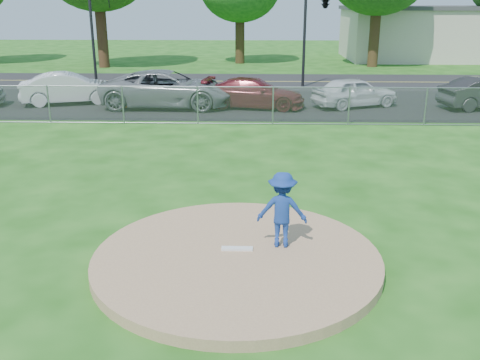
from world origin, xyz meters
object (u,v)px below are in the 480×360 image
at_px(traffic_signal_left, 96,26).
at_px(traffic_cone, 123,100).
at_px(parked_car_white, 69,88).
at_px(parked_car_gray, 168,89).
at_px(parked_car_darkred, 254,93).
at_px(parked_car_pearl, 355,92).
at_px(pitcher, 282,210).
at_px(commercial_building, 443,33).
at_px(traffic_signal_center, 323,3).

bearing_deg(traffic_signal_left, traffic_cone, -65.98).
distance_m(traffic_signal_left, parked_car_white, 6.33).
xyz_separation_m(traffic_cone, parked_car_gray, (2.07, 0.10, 0.53)).
height_order(parked_car_white, parked_car_darkred, parked_car_white).
bearing_deg(parked_car_pearl, pitcher, 142.29).
height_order(parked_car_white, parked_car_gray, parked_car_gray).
height_order(pitcher, traffic_cone, pitcher).
bearing_deg(traffic_signal_left, parked_car_gray, -52.29).
distance_m(commercial_building, traffic_signal_center, 20.17).
bearing_deg(parked_car_darkred, traffic_cone, 99.77).
xyz_separation_m(traffic_signal_center, parked_car_darkred, (-3.74, -6.51, -3.93)).
bearing_deg(parked_car_darkred, parked_car_pearl, -76.17).
distance_m(parked_car_white, parked_car_gray, 4.89).
xyz_separation_m(parked_car_white, parked_car_darkred, (8.83, -0.74, -0.07)).
distance_m(traffic_signal_center, parked_car_gray, 10.76).
relative_size(traffic_signal_center, parked_car_darkred, 1.21).
relative_size(traffic_signal_left, traffic_cone, 8.97).
distance_m(parked_car_gray, parked_car_darkred, 4.00).
distance_m(parked_car_white, parked_car_pearl, 13.51).
distance_m(traffic_signal_left, parked_car_pearl, 15.21).
xyz_separation_m(traffic_signal_left, traffic_cone, (2.92, -6.56, -3.04)).
distance_m(parked_car_white, parked_car_darkred, 8.86).
xyz_separation_m(pitcher, parked_car_darkred, (-0.62, 15.07, -0.26)).
bearing_deg(commercial_building, traffic_cone, -134.07).
xyz_separation_m(traffic_signal_left, parked_car_pearl, (13.66, -6.13, -2.67)).
height_order(commercial_building, parked_car_gray, commercial_building).
bearing_deg(parked_car_gray, parked_car_darkred, -89.11).
distance_m(traffic_cone, parked_car_darkred, 6.08).
distance_m(traffic_signal_center, parked_car_darkred, 8.47).
height_order(parked_car_white, parked_car_pearl, parked_car_white).
xyz_separation_m(pitcher, parked_car_gray, (-4.62, 15.11, -0.09)).
relative_size(commercial_building, parked_car_white, 3.66).
height_order(parked_car_gray, parked_car_pearl, parked_car_gray).
bearing_deg(traffic_cone, parked_car_darkred, 0.54).
bearing_deg(parked_car_darkred, pitcher, -168.41).
bearing_deg(parked_car_pearl, parked_car_white, 65.43).
bearing_deg(commercial_building, traffic_signal_left, -147.13).
distance_m(traffic_cone, parked_car_pearl, 10.75).
bearing_deg(pitcher, parked_car_gray, -68.58).
bearing_deg(parked_car_gray, traffic_signal_left, 39.20).
height_order(pitcher, parked_car_pearl, pitcher).
bearing_deg(pitcher, traffic_signal_center, -93.79).
height_order(traffic_cone, parked_car_pearl, parked_car_pearl).
bearing_deg(traffic_signal_center, parked_car_white, -155.36).
distance_m(traffic_signal_center, pitcher, 22.11).
distance_m(pitcher, parked_car_darkred, 15.09).
bearing_deg(parked_car_darkred, traffic_signal_left, 63.35).
height_order(pitcher, parked_car_white, pitcher).
xyz_separation_m(traffic_signal_center, parked_car_gray, (-7.73, -6.46, -3.76)).
bearing_deg(traffic_signal_center, traffic_signal_left, 180.00).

